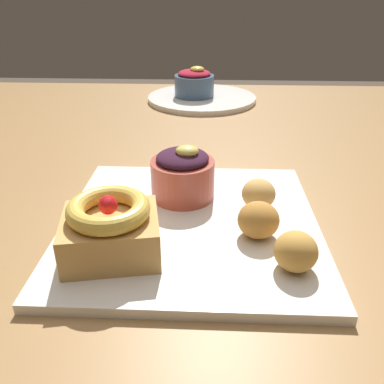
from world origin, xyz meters
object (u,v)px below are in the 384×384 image
Objects in this scene: fritter_front at (259,194)px; fritter_middle at (258,220)px; front_plate at (191,224)px; back_ramekin at (194,83)px; cake_slice at (111,228)px; fritter_back at (296,251)px; berry_ramekin at (183,174)px; back_plate at (204,98)px.

fritter_middle is at bearing -96.06° from fritter_front.
back_ramekin is (-0.02, 0.60, 0.04)m from front_plate.
fritter_middle is at bearing 14.29° from cake_slice.
back_ramekin is (0.06, 0.67, 0.00)m from cake_slice.
back_ramekin is at bearing 98.83° from fritter_middle.
cake_slice is 2.49× the size of fritter_back.
berry_ramekin is at bearing 165.82° from fritter_front.
front_plate is 6.54× the size of fritter_middle.
cake_slice is 1.14× the size of back_ramekin.
front_plate is 3.12× the size of back_ramekin.
berry_ramekin reaches higher than fritter_back.
cake_slice is at bearing -165.71° from fritter_middle.
berry_ramekin is 1.86× the size of fritter_back.
fritter_front is 0.57m from back_ramekin.
berry_ramekin reaches higher than cake_slice.
fritter_back is at bearing -5.06° from cake_slice.
back_plate is at bearing 3.06° from back_ramekin.
back_plate is (0.02, 0.54, -0.04)m from berry_ramekin.
fritter_front is 0.45× the size of back_ramekin.
fritter_back is (0.19, -0.02, -0.01)m from cake_slice.
fritter_middle reaches higher than fritter_back.
back_plate is at bearing 88.11° from berry_ramekin.
fritter_front is (0.08, 0.04, 0.03)m from front_plate.
fritter_back is (0.03, -0.06, -0.00)m from fritter_middle.
front_plate and back_plate have the same top height.
back_plate is (-0.08, 0.56, -0.03)m from fritter_front.
back_ramekin is (-0.10, 0.56, 0.01)m from fritter_front.
fritter_front reaches higher than back_plate.
berry_ramekin is 1.89× the size of fritter_front.
cake_slice is at bearing 174.94° from fritter_back.
front_plate is at bearing -88.07° from back_ramekin.
fritter_front is (0.10, -0.02, -0.01)m from berry_ramekin.
back_plate is at bearing 82.79° from cake_slice.
fritter_front reaches higher than front_plate.
berry_ramekin and back_ramekin have the same top height.
fritter_back is at bearing -79.34° from back_ramekin.
back_ramekin is (-0.10, 0.63, 0.01)m from fritter_middle.
fritter_middle is (0.08, -0.03, 0.03)m from front_plate.
fritter_middle is 1.04× the size of fritter_back.
fritter_back reaches higher than fritter_front.
fritter_front is at bearing 32.89° from cake_slice.
fritter_front is at bearing -14.18° from berry_ramekin.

